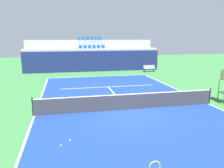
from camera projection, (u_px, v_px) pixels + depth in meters
ground_plane at (129, 110)px, 13.48m from camera, size 80.00×80.00×0.00m
court_surface at (129, 109)px, 13.48m from camera, size 11.00×24.00×0.01m
baseline_far at (98, 76)px, 24.91m from camera, size 11.00×0.10×0.00m
sideline_left at (34, 116)px, 12.35m from camera, size 0.10×24.00×0.00m
sideline_right at (208, 104)px, 14.61m from camera, size 0.10×24.00×0.00m
service_line_far at (108, 87)px, 19.60m from camera, size 8.26×0.10×0.00m
centre_service_line at (116, 96)px, 16.54m from camera, size 0.10×6.40×0.00m
back_wall at (94, 61)px, 28.40m from camera, size 17.32×0.30×2.60m
stands_tier_lower at (92, 59)px, 29.66m from camera, size 17.32×2.40×2.87m
stands_tier_upper at (90, 54)px, 31.85m from camera, size 17.32×2.40×3.94m
seating_row_lower at (92, 47)px, 29.43m from camera, size 3.45×0.44×0.44m
seating_row_upper at (90, 39)px, 31.51m from camera, size 3.45×0.44×0.44m
tennis_net at (129, 101)px, 13.38m from camera, size 11.08×0.08×1.07m
player_bench at (149, 68)px, 28.20m from camera, size 1.50×0.40×0.85m
tennis_ball_0 at (70, 140)px, 9.33m from camera, size 0.07×0.07×0.07m
tennis_ball_2 at (61, 146)px, 8.90m from camera, size 0.07×0.07×0.07m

